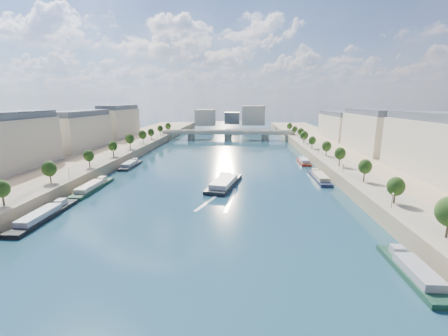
# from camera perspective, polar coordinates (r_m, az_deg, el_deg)

# --- Properties ---
(ground) EXTENTS (700.00, 700.00, 0.00)m
(ground) POSITION_cam_1_polar(r_m,az_deg,el_deg) (139.11, -1.51, -1.19)
(ground) COLOR #0D2E39
(ground) RESTS_ON ground
(quay_left) EXTENTS (44.00, 520.00, 5.00)m
(quay_left) POSITION_cam_1_polar(r_m,az_deg,el_deg) (161.33, -27.92, 0.17)
(quay_left) COLOR #9E8460
(quay_left) RESTS_ON ground
(quay_right) EXTENTS (44.00, 520.00, 5.00)m
(quay_right) POSITION_cam_1_polar(r_m,az_deg,el_deg) (150.73, 26.91, -0.53)
(quay_right) COLOR #9E8460
(quay_right) RESTS_ON ground
(pave_left) EXTENTS (14.00, 520.00, 0.10)m
(pave_left) POSITION_cam_1_polar(r_m,az_deg,el_deg) (153.61, -23.23, 1.03)
(pave_left) COLOR gray
(pave_left) RESTS_ON quay_left
(pave_right) EXTENTS (14.00, 520.00, 0.10)m
(pave_right) POSITION_cam_1_polar(r_m,az_deg,el_deg) (144.83, 21.57, 0.51)
(pave_right) COLOR gray
(pave_right) RESTS_ON quay_right
(trees_left) EXTENTS (4.80, 268.80, 8.26)m
(trees_left) POSITION_cam_1_polar(r_m,az_deg,el_deg) (153.57, -22.41, 3.16)
(trees_left) COLOR #382B1E
(trees_left) RESTS_ON ground
(trees_right) EXTENTS (4.80, 268.80, 8.26)m
(trees_right) POSITION_cam_1_polar(r_m,az_deg,el_deg) (152.66, 19.88, 3.32)
(trees_right) COLOR #382B1E
(trees_right) RESTS_ON ground
(lamps_left) EXTENTS (0.36, 200.36, 4.28)m
(lamps_left) POSITION_cam_1_polar(r_m,az_deg,el_deg) (142.34, -23.46, 1.27)
(lamps_left) COLOR black
(lamps_left) RESTS_ON ground
(lamps_right) EXTENTS (0.36, 200.36, 4.28)m
(lamps_right) POSITION_cam_1_polar(r_m,az_deg,el_deg) (147.67, 19.40, 1.99)
(lamps_right) COLOR black
(lamps_right) RESTS_ON ground
(buildings_left) EXTENTS (16.00, 226.00, 23.20)m
(buildings_left) POSITION_cam_1_polar(r_m,az_deg,el_deg) (176.24, -30.04, 5.50)
(buildings_left) COLOR beige
(buildings_left) RESTS_ON ground
(buildings_right) EXTENTS (16.00, 226.00, 23.20)m
(buildings_right) POSITION_cam_1_polar(r_m,az_deg,el_deg) (164.79, 29.93, 5.12)
(buildings_right) COLOR beige
(buildings_right) RESTS_ON ground
(skyline) EXTENTS (79.00, 42.00, 22.00)m
(skyline) POSITION_cam_1_polar(r_m,az_deg,el_deg) (354.59, 2.01, 9.77)
(skyline) COLOR beige
(skyline) RESTS_ON ground
(bridge) EXTENTS (112.00, 12.00, 8.15)m
(bridge) POSITION_cam_1_polar(r_m,az_deg,el_deg) (259.44, 0.77, 6.52)
(bridge) COLOR #C1B79E
(bridge) RESTS_ON ground
(tour_barge) EXTENTS (14.15, 29.80, 3.90)m
(tour_barge) POSITION_cam_1_polar(r_m,az_deg,el_deg) (120.29, 0.05, -2.90)
(tour_barge) COLOR black
(tour_barge) RESTS_ON ground
(wake) EXTENTS (13.08, 26.00, 0.04)m
(wake) POSITION_cam_1_polar(r_m,az_deg,el_deg) (104.81, -0.48, -5.93)
(wake) COLOR silver
(wake) RESTS_ON ground
(moored_barges_left) EXTENTS (5.00, 159.03, 3.60)m
(moored_barges_left) POSITION_cam_1_polar(r_m,az_deg,el_deg) (101.92, -31.26, -7.95)
(moored_barges_left) COLOR #181E36
(moored_barges_left) RESTS_ON ground
(moored_barges_right) EXTENTS (5.00, 157.13, 3.60)m
(moored_barges_right) POSITION_cam_1_polar(r_m,az_deg,el_deg) (101.71, 22.84, -7.09)
(moored_barges_right) COLOR black
(moored_barges_right) RESTS_ON ground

